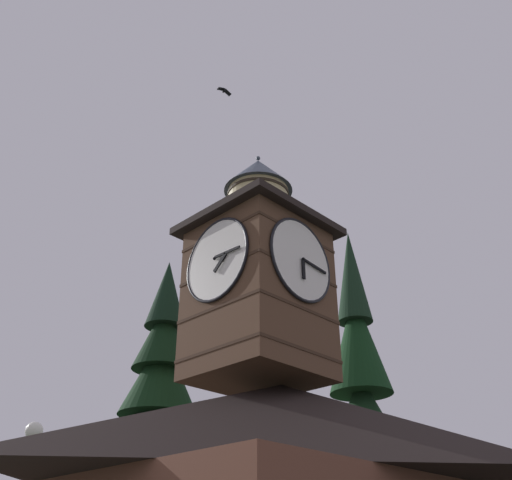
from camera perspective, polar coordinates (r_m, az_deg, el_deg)
clock_tower at (r=19.63m, az=0.23°, el=-3.61°), size 4.31×4.31×8.45m
pine_tree_behind at (r=23.80m, az=-9.66°, el=-19.16°), size 5.18×5.18×13.88m
pine_tree_aside at (r=27.45m, az=10.42°, el=-18.16°), size 5.21×5.21×17.32m
moon at (r=58.71m, az=-20.45°, el=-16.72°), size 1.55×1.55×1.55m
flying_bird_high at (r=22.77m, az=-3.05°, el=14.06°), size 0.59×0.22×0.13m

